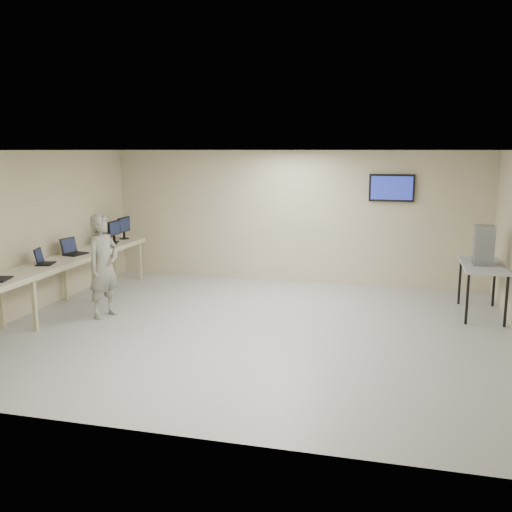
# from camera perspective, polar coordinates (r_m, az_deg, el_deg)

# --- Properties ---
(room) EXTENTS (8.01, 7.01, 2.81)m
(room) POSITION_cam_1_polar(r_m,az_deg,el_deg) (8.84, -0.02, 1.49)
(room) COLOR #B9B9B9
(room) RESTS_ON ground
(workbench) EXTENTS (0.76, 6.00, 0.90)m
(workbench) POSITION_cam_1_polar(r_m,az_deg,el_deg) (10.38, -19.86, -1.06)
(workbench) COLOR beige
(workbench) RESTS_ON ground
(laptop_1) EXTENTS (0.37, 0.40, 0.27)m
(laptop_1) POSITION_cam_1_polar(r_m,az_deg,el_deg) (10.29, -20.55, -0.39)
(laptop_1) COLOR black
(laptop_1) RESTS_ON workbench
(laptop_2) EXTENTS (0.40, 0.45, 0.31)m
(laptop_2) POSITION_cam_1_polar(r_m,az_deg,el_deg) (11.06, -17.86, 0.56)
(laptop_2) COLOR black
(laptop_2) RESTS_ON workbench
(laptop_3) EXTENTS (0.39, 0.42, 0.28)m
(laptop_3) POSITION_cam_1_polar(r_m,az_deg,el_deg) (12.01, -14.68, 1.45)
(laptop_3) COLOR black
(laptop_3) RESTS_ON workbench
(monitor_near) EXTENTS (0.20, 0.45, 0.45)m
(monitor_near) POSITION_cam_1_polar(r_m,az_deg,el_deg) (12.27, -14.03, 2.60)
(monitor_near) COLOR black
(monitor_near) RESTS_ON workbench
(monitor_far) EXTENTS (0.21, 0.48, 0.47)m
(monitor_far) POSITION_cam_1_polar(r_m,az_deg,el_deg) (12.66, -13.07, 2.96)
(monitor_far) COLOR black
(monitor_far) RESTS_ON workbench
(soldier) EXTENTS (0.58, 0.73, 1.75)m
(soldier) POSITION_cam_1_polar(r_m,az_deg,el_deg) (9.94, -15.00, -0.99)
(soldier) COLOR #5E6054
(soldier) RESTS_ON ground
(side_table) EXTENTS (0.69, 1.48, 0.89)m
(side_table) POSITION_cam_1_polar(r_m,az_deg,el_deg) (10.45, 21.76, -1.18)
(side_table) COLOR #A0A3A5
(side_table) RESTS_ON ground
(storage_bins) EXTENTS (0.32, 0.35, 0.67)m
(storage_bins) POSITION_cam_1_polar(r_m,az_deg,el_deg) (10.38, 21.80, 1.03)
(storage_bins) COLOR gray
(storage_bins) RESTS_ON side_table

